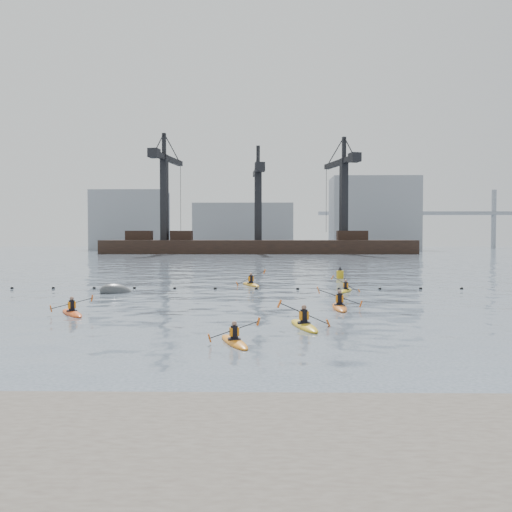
% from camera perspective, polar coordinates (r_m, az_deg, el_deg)
% --- Properties ---
extents(ground, '(400.00, 400.00, 0.00)m').
position_cam_1_polar(ground, '(17.39, -4.52, -10.62)').
color(ground, '#3A4A54').
rests_on(ground, ground).
extents(quay, '(18.00, 7.12, 1.77)m').
position_cam_1_polar(quay, '(8.91, -10.57, -23.26)').
color(quay, '#4C443D').
rests_on(quay, ground).
extents(float_line, '(33.24, 0.73, 0.24)m').
position_cam_1_polar(float_line, '(39.66, -2.13, -3.45)').
color(float_line, black).
rests_on(float_line, ground).
extents(barge_pier, '(72.00, 19.30, 29.50)m').
position_cam_1_polar(barge_pier, '(126.92, 0.12, 1.14)').
color(barge_pier, black).
rests_on(barge_pier, ground).
extents(skyline, '(141.00, 28.00, 22.00)m').
position_cam_1_polar(skyline, '(167.26, 1.16, 3.87)').
color(skyline, gray).
rests_on(skyline, ground).
extents(kayaker_0, '(1.87, 2.87, 1.00)m').
position_cam_1_polar(kayaker_0, '(19.61, -2.30, -8.92)').
color(kayaker_0, orange).
rests_on(kayaker_0, ground).
extents(kayaker_1, '(2.31, 3.42, 1.31)m').
position_cam_1_polar(kayaker_1, '(23.11, 5.07, -7.21)').
color(kayaker_1, gold).
rests_on(kayaker_1, ground).
extents(kayaker_2, '(2.20, 2.94, 1.01)m').
position_cam_1_polar(kayaker_2, '(28.32, -18.81, -5.62)').
color(kayaker_2, '#EC4E16').
rests_on(kayaker_2, ground).
extents(kayaker_3, '(2.01, 3.00, 1.23)m').
position_cam_1_polar(kayaker_3, '(38.41, 9.43, -3.57)').
color(kayaker_3, gold).
rests_on(kayaker_3, ground).
extents(kayaker_4, '(2.43, 3.56, 1.29)m').
position_cam_1_polar(kayaker_4, '(29.31, 8.78, -5.26)').
color(kayaker_4, '#CD5D13').
rests_on(kayaker_4, ground).
extents(kayaker_5, '(2.37, 3.57, 1.39)m').
position_cam_1_polar(kayaker_5, '(42.65, -0.54, -2.97)').
color(kayaker_5, orange).
rests_on(kayaker_5, ground).
extents(mooring_buoy, '(2.86, 2.81, 1.67)m').
position_cam_1_polar(mooring_buoy, '(38.35, -14.50, -3.75)').
color(mooring_buoy, '#424547').
rests_on(mooring_buoy, ground).
extents(nav_buoy, '(0.67, 0.67, 1.22)m').
position_cam_1_polar(nav_buoy, '(50.46, 8.84, -1.92)').
color(nav_buoy, gold).
rests_on(nav_buoy, ground).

